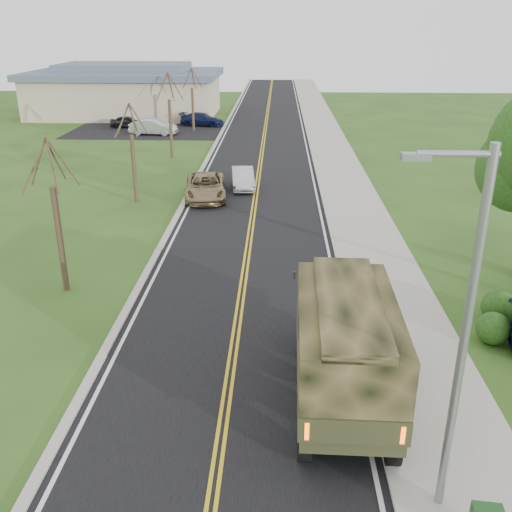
{
  "coord_description": "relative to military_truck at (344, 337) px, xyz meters",
  "views": [
    {
      "loc": [
        1.36,
        -10.2,
        9.86
      ],
      "look_at": [
        0.58,
        9.42,
        1.8
      ],
      "focal_mm": 40.0,
      "sensor_mm": 36.0,
      "label": 1
    }
  ],
  "objects": [
    {
      "name": "lot_car_silver",
      "position": [
        -13.68,
        40.44,
        -1.27
      ],
      "size": [
        4.57,
        1.95,
        1.46
      ],
      "primitive_type": "imported",
      "rotation": [
        0.0,
        0.0,
        1.48
      ],
      "color": "silver",
      "rests_on": "ground"
    },
    {
      "name": "bare_tree_b",
      "position": [
        -10.2,
        18.76,
        0.47
      ],
      "size": [
        1.83,
        2.14,
        5.73
      ],
      "color": "#38281C",
      "rests_on": "ground"
    },
    {
      "name": "lot_car_dark",
      "position": [
        -17.11,
        44.28,
        -1.42
      ],
      "size": [
        3.47,
        1.53,
        1.16
      ],
      "primitive_type": "imported",
      "rotation": [
        0.0,
        0.0,
        1.62
      ],
      "color": "black",
      "rests_on": "ground"
    },
    {
      "name": "lot_car_navy",
      "position": [
        -9.71,
        45.65,
        -1.35
      ],
      "size": [
        4.74,
        2.6,
        1.3
      ],
      "primitive_type": "imported",
      "rotation": [
        0.0,
        0.0,
        1.39
      ],
      "color": "#0F1739",
      "rests_on": "ground"
    },
    {
      "name": "curb_right",
      "position": [
        0.95,
        36.76,
        -1.95
      ],
      "size": [
        0.3,
        120.0,
        0.12
      ],
      "primitive_type": "cube",
      "color": "#9E998E",
      "rests_on": "ground"
    },
    {
      "name": "military_truck",
      "position": [
        0.0,
        0.0,
        0.0
      ],
      "size": [
        2.6,
        7.08,
        3.5
      ],
      "rotation": [
        0.0,
        0.0,
        -0.02
      ],
      "color": "black",
      "rests_on": "ground"
    },
    {
      "name": "bare_tree_a",
      "position": [
        -10.2,
        6.76,
        0.62
      ],
      "size": [
        1.93,
        2.26,
        6.08
      ],
      "color": "#38281C",
      "rests_on": "ground"
    },
    {
      "name": "bare_tree_c",
      "position": [
        -10.2,
        30.76,
        0.77
      ],
      "size": [
        2.04,
        2.39,
        6.42
      ],
      "color": "#38281C",
      "rests_on": "ground"
    },
    {
      "name": "commercial_building",
      "position": [
        -19.18,
        52.73,
        0.68
      ],
      "size": [
        25.5,
        21.5,
        5.65
      ],
      "color": "tan",
      "rests_on": "ground"
    },
    {
      "name": "sidewalk_right",
      "position": [
        2.7,
        36.76,
        -1.96
      ],
      "size": [
        3.2,
        120.0,
        0.1
      ],
      "primitive_type": "cube",
      "color": "#9E998E",
      "rests_on": "ground"
    },
    {
      "name": "street_light",
      "position": [
        1.7,
        -3.74,
        2.43
      ],
      "size": [
        1.65,
        0.22,
        8.0
      ],
      "color": "gray",
      "rests_on": "ground"
    },
    {
      "name": "road",
      "position": [
        -3.2,
        36.76,
        -2.0
      ],
      "size": [
        8.0,
        120.0,
        0.01
      ],
      "primitive_type": "cube",
      "color": "black",
      "rests_on": "ground"
    },
    {
      "name": "suv_champagne",
      "position": [
        -6.2,
        19.7,
        -1.3
      ],
      "size": [
        2.92,
        5.34,
        1.42
      ],
      "primitive_type": "imported",
      "rotation": [
        0.0,
        0.0,
        0.11
      ],
      "color": "#917A51",
      "rests_on": "ground"
    },
    {
      "name": "bare_tree_d",
      "position": [
        -10.2,
        42.76,
        0.54
      ],
      "size": [
        1.88,
        2.2,
        5.91
      ],
      "color": "#38281C",
      "rests_on": "ground"
    },
    {
      "name": "ground",
      "position": [
        -3.2,
        -3.24,
        -2.01
      ],
      "size": [
        160.0,
        160.0,
        0.0
      ],
      "primitive_type": "plane",
      "color": "#2B4717",
      "rests_on": "ground"
    },
    {
      "name": "sedan_silver",
      "position": [
        -4.09,
        22.07,
        -1.37
      ],
      "size": [
        1.77,
        4.0,
        1.28
      ],
      "primitive_type": "imported",
      "rotation": [
        0.0,
        0.0,
        0.11
      ],
      "color": "#B4B4B9",
      "rests_on": "ground"
    },
    {
      "name": "curb_left",
      "position": [
        -7.35,
        36.76,
        -1.96
      ],
      "size": [
        0.3,
        120.0,
        0.1
      ],
      "primitive_type": "cube",
      "color": "#9E998E",
      "rests_on": "ground"
    }
  ]
}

